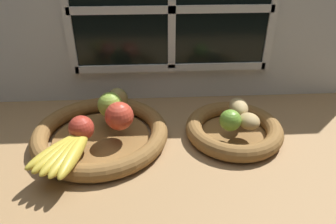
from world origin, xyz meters
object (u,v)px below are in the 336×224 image
Objects in this scene: fruit_bowl_left at (101,134)px; fruit_bowl_right at (234,129)px; potato_back at (238,107)px; banana_bunch_front at (67,151)px; lime_near at (230,120)px; apple_red_right at (119,116)px; apple_red_front at (81,128)px; apple_green_back at (110,105)px; pear_brown at (118,100)px; potato_small at (249,121)px.

fruit_bowl_right is (38.17, 0.00, 0.02)cm from fruit_bowl_left.
fruit_bowl_left is at bearing -174.11° from potato_back.
potato_back is at bearing 20.35° from banana_bunch_front.
fruit_bowl_left is 36.35cm from lime_near.
potato_back is at bearing 8.91° from apple_red_right.
apple_red_front is at bearing -167.36° from potato_back.
potato_back is (37.37, -1.35, -1.31)cm from apple_green_back.
potato_back is (1.88, 4.13, 4.94)cm from fruit_bowl_right.
potato_back is 8.91cm from lime_near.
pear_brown is 38.29cm from potato_small.
apple_green_back is (6.32, 11.14, 0.41)cm from apple_red_front.
potato_back is at bearing 12.64° from apple_red_front.
apple_red_right is 7.41cm from apple_green_back.
lime_near reaches higher than banana_bunch_front.
fruit_bowl_left is 5.13× the size of apple_green_back.
fruit_bowl_right is at bearing -8.78° from apple_green_back.
potato_small reaches higher than fruit_bowl_right.
fruit_bowl_left and fruit_bowl_right have the same top height.
apple_red_front is at bearing -154.90° from apple_red_right.
fruit_bowl_left is 5.77× the size of apple_red_front.
apple_red_right is at bearing -82.67° from pear_brown.
apple_green_back is 0.89× the size of potato_back.
pear_brown is 35.71cm from potato_back.
lime_near is at bearing -15.43° from apple_green_back.
potato_small reaches higher than fruit_bowl_left.
apple_red_right is 35.46cm from potato_small.
fruit_bowl_right is 4.22× the size of apple_red_front.
potato_small is (41.18, -3.01, 4.67)cm from fruit_bowl_left.
potato_small is (1.13, -7.14, -0.29)cm from potato_back.
fruit_bowl_right is at bearing -13.72° from pear_brown.
apple_green_back is 3.33cm from pear_brown.
pear_brown is (4.60, 8.20, 6.32)cm from fruit_bowl_left.
fruit_bowl_left is 4.87× the size of apple_red_right.
fruit_bowl_right is 1.41× the size of banana_bunch_front.
potato_small is (38.49, -8.49, -1.59)cm from apple_green_back.
pear_brown is 0.38× the size of banana_bunch_front.
potato_small is at bearing -81.03° from potato_back.
fruit_bowl_left is 1.37× the size of fruit_bowl_right.
fruit_bowl_right is 3.75× the size of apple_green_back.
pear_brown is (1.91, 2.72, 0.06)cm from apple_green_back.
banana_bunch_front reaches higher than fruit_bowl_right.
apple_red_right is 1.32× the size of lime_near.
banana_bunch_front is at bearing -135.28° from apple_red_right.
apple_red_front is 44.78cm from potato_back.
apple_red_front is (-41.80, -5.66, 5.83)cm from fruit_bowl_right.
potato_small is at bearing 3.39° from apple_red_front.
potato_back is (34.24, 5.37, -1.51)cm from apple_red_right.
fruit_bowl_left is 38.17cm from fruit_bowl_right.
apple_red_front is 12.81cm from apple_green_back.
apple_red_right reaches higher than fruit_bowl_left.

